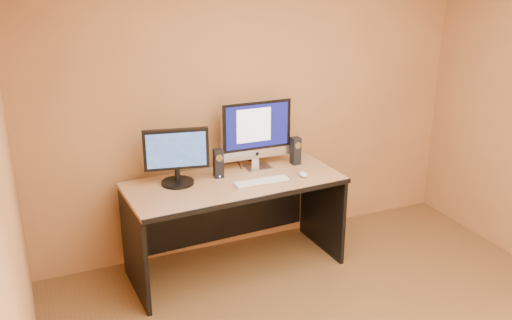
# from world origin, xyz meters

# --- Properties ---
(walls) EXTENTS (4.00, 4.00, 2.60)m
(walls) POSITION_xyz_m (0.00, 0.00, 1.30)
(walls) COLOR #A77643
(walls) RESTS_ON ground
(desk) EXTENTS (1.78, 0.85, 0.81)m
(desk) POSITION_xyz_m (-0.37, 1.55, 0.40)
(desk) COLOR tan
(desk) RESTS_ON ground
(imac) EXTENTS (0.63, 0.24, 0.60)m
(imac) POSITION_xyz_m (-0.08, 1.75, 1.11)
(imac) COLOR #B6B6BB
(imac) RESTS_ON desk
(second_monitor) EXTENTS (0.57, 0.36, 0.46)m
(second_monitor) POSITION_xyz_m (-0.81, 1.67, 1.04)
(second_monitor) COLOR black
(second_monitor) RESTS_ON desk
(speaker_left) EXTENTS (0.08, 0.09, 0.24)m
(speaker_left) POSITION_xyz_m (-0.46, 1.68, 0.93)
(speaker_left) COLOR black
(speaker_left) RESTS_ON desk
(speaker_right) EXTENTS (0.08, 0.08, 0.24)m
(speaker_right) POSITION_xyz_m (0.27, 1.71, 0.93)
(speaker_right) COLOR black
(speaker_right) RESTS_ON desk
(keyboard) EXTENTS (0.47, 0.14, 0.02)m
(keyboard) POSITION_xyz_m (-0.18, 1.43, 0.82)
(keyboard) COLOR silver
(keyboard) RESTS_ON desk
(mouse) EXTENTS (0.08, 0.12, 0.04)m
(mouse) POSITION_xyz_m (0.19, 1.42, 0.83)
(mouse) COLOR white
(mouse) RESTS_ON desk
(cable_a) EXTENTS (0.07, 0.23, 0.01)m
(cable_a) POSITION_xyz_m (-0.05, 1.85, 0.81)
(cable_a) COLOR black
(cable_a) RESTS_ON desk
(cable_b) EXTENTS (0.05, 0.19, 0.01)m
(cable_b) POSITION_xyz_m (-0.20, 1.87, 0.81)
(cable_b) COLOR black
(cable_b) RESTS_ON desk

